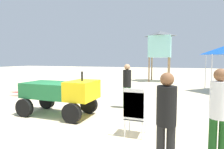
# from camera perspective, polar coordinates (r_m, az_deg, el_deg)

# --- Properties ---
(ground) EXTENTS (80.00, 80.00, 0.00)m
(ground) POSITION_cam_1_polar(r_m,az_deg,el_deg) (5.73, -15.67, -14.71)
(ground) COLOR beige
(utility_cart) EXTENTS (2.55, 1.28, 1.50)m
(utility_cart) POSITION_cam_1_polar(r_m,az_deg,el_deg) (6.51, -15.28, -5.25)
(utility_cart) COLOR #1E6B38
(utility_cart) RESTS_ON ground
(stacked_plastic_chairs) EXTENTS (0.48, 0.48, 1.20)m
(stacked_plastic_chairs) POSITION_cam_1_polar(r_m,az_deg,el_deg) (4.62, 6.91, -10.23)
(stacked_plastic_chairs) COLOR white
(stacked_plastic_chairs) RESTS_ON ground
(surfboard_pile) EXTENTS (2.67, 0.90, 0.32)m
(surfboard_pile) POSITION_cam_1_polar(r_m,az_deg,el_deg) (10.41, -22.34, -5.23)
(surfboard_pile) COLOR yellow
(surfboard_pile) RESTS_ON ground
(lifeguard_near_left) EXTENTS (0.32, 0.32, 1.71)m
(lifeguard_near_left) POSITION_cam_1_polar(r_m,az_deg,el_deg) (7.21, 4.60, -2.56)
(lifeguard_near_left) COLOR #194C19
(lifeguard_near_left) RESTS_ON ground
(lifeguard_near_center) EXTENTS (0.32, 0.32, 1.67)m
(lifeguard_near_center) POSITION_cam_1_polar(r_m,az_deg,el_deg) (3.24, 16.18, -12.06)
(lifeguard_near_center) COLOR black
(lifeguard_near_center) RESTS_ON ground
(lifeguard_near_right) EXTENTS (0.32, 0.32, 1.72)m
(lifeguard_near_right) POSITION_cam_1_polar(r_m,az_deg,el_deg) (3.86, 29.81, -9.26)
(lifeguard_near_right) COLOR #194C19
(lifeguard_near_right) RESTS_ON ground
(lifeguard_tower) EXTENTS (1.98, 1.98, 4.31)m
(lifeguard_tower) POSITION_cam_1_polar(r_m,az_deg,el_deg) (16.75, 14.41, 8.93)
(lifeguard_tower) COLOR olive
(lifeguard_tower) RESTS_ON ground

